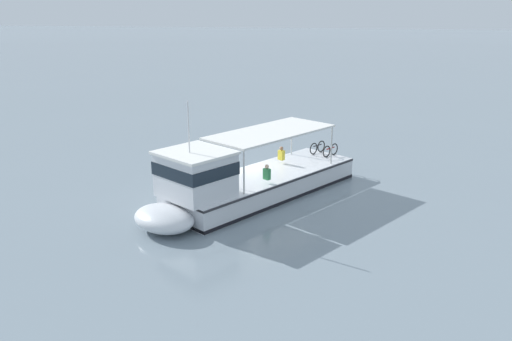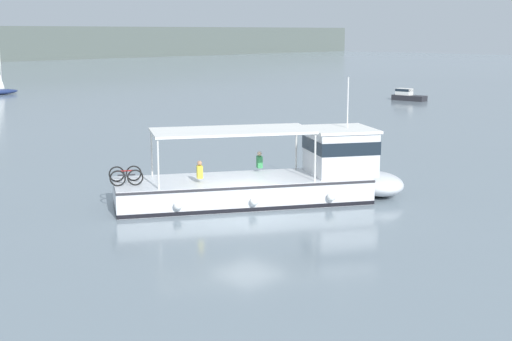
# 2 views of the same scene
# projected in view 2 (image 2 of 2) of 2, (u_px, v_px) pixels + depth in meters

# --- Properties ---
(ground_plane) EXTENTS (400.00, 400.00, 0.00)m
(ground_plane) POSITION_uv_depth(u_px,v_px,m) (248.00, 215.00, 28.93)
(ground_plane) COLOR gray
(ferry_main) EXTENTS (12.37, 9.46, 5.32)m
(ferry_main) POSITION_uv_depth(u_px,v_px,m) (279.00, 178.00, 31.03)
(ferry_main) COLOR silver
(ferry_main) RESTS_ON ground
(motorboat_off_stern) EXTENTS (1.54, 3.68, 1.26)m
(motorboat_off_stern) POSITION_uv_depth(u_px,v_px,m) (407.00, 95.00, 76.62)
(motorboat_off_stern) COLOR #232328
(motorboat_off_stern) RESTS_ON ground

